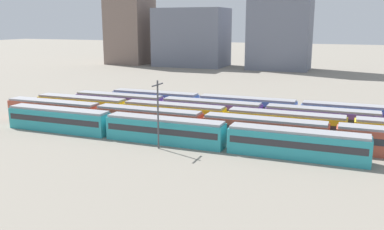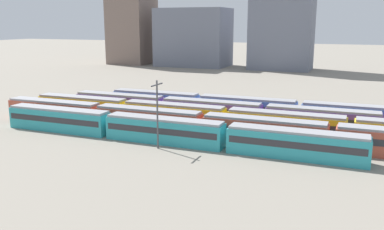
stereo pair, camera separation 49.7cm
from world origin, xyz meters
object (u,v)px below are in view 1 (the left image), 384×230
train_track_1 (264,130)px  train_track_0 (165,130)px  train_track_3 (264,115)px  train_track_2 (285,124)px  catenary_pole_0 (158,111)px

train_track_1 → train_track_0: bearing=-159.0°
train_track_0 → train_track_3: (11.26, 15.60, 0.00)m
train_track_1 → train_track_3: 10.64m
train_track_1 → train_track_2: (2.22, 5.20, 0.00)m
train_track_2 → train_track_3: (-4.49, 5.20, 0.00)m
train_track_0 → catenary_pole_0: size_ratio=5.81×
train_track_1 → train_track_2: same height
train_track_3 → catenary_pole_0: 21.70m
train_track_3 → train_track_2: bearing=-49.2°
train_track_0 → train_track_2: (15.75, 10.40, 0.00)m
train_track_2 → train_track_3: 6.87m
train_track_3 → catenary_pole_0: bearing=-120.5°
train_track_1 → catenary_pole_0: (-13.15, -8.05, 3.44)m
train_track_1 → catenary_pole_0: 15.80m
train_track_3 → train_track_0: bearing=-125.8°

